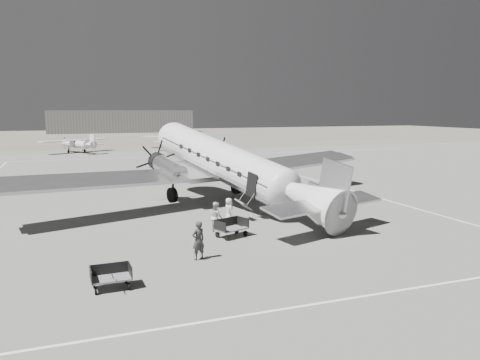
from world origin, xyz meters
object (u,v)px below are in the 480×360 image
Objects in this scene: dc3_airliner at (230,167)px; ground_crew at (198,240)px; light_plane_left at (77,145)px; baggage_cart_near at (232,228)px; light_plane_right at (175,142)px; hangar_main at (120,121)px; passenger at (229,211)px; baggage_cart_far at (111,278)px; ramp_agent at (216,217)px.

dc3_airliner is 16.54× the size of ground_crew.
light_plane_left is 6.70× the size of baggage_cart_near.
baggage_cart_near is at bearing -65.14° from light_plane_right.
light_plane_left is 55.92m from baggage_cart_near.
hangar_main reaches higher than ground_crew.
ground_crew is at bearing -133.59° from dc3_airliner.
dc3_airliner is 11.82m from ground_crew.
ground_crew is 7.04m from passenger.
baggage_cart_far is at bearing -70.21° from light_plane_right.
light_plane_right is at bearing -120.30° from ground_crew.
ramp_agent is at bearing -65.81° from light_plane_right.
baggage_cart_near is 1.46m from ramp_agent.
ground_crew is at bearing 142.12° from passenger.
hangar_main is at bearing 70.11° from dc3_airliner.
baggage_cart_far is at bearing -96.17° from hangar_main.
light_plane_left reaches higher than ground_crew.
baggage_cart_far is 0.88× the size of ground_crew.
ramp_agent is (6.26, 6.70, 0.40)m from baggage_cart_far.
hangar_main is at bearing 81.91° from baggage_cart_far.
light_plane_left reaches higher than ramp_agent.
hangar_main is 123.63m from ramp_agent.
light_plane_right is at bearing -18.77° from ramp_agent.
light_plane_left is at bearing -2.16° from ramp_agent.
dc3_airliner reaches higher than ramp_agent.
light_plane_right is 7.66× the size of baggage_cart_far.
light_plane_right is 7.00× the size of baggage_cart_near.
light_plane_left is 16.32m from light_plane_right.
baggage_cart_far is (-16.25, -62.89, -0.81)m from light_plane_right.
hangar_main is at bearing 126.13° from light_plane_right.
light_plane_left is at bearing -105.02° from ground_crew.
passenger is (3.53, 6.09, -0.13)m from ground_crew.
hangar_main is 117.40m from dc3_airliner.
passenger is (1.32, 1.67, -0.09)m from ramp_agent.
ramp_agent is (2.21, 4.41, -0.05)m from ground_crew.
baggage_cart_far is at bearing -143.22° from dc3_airliner.
baggage_cart_near is 1.13× the size of passenger.
ramp_agent is (-0.45, 1.34, 0.36)m from baggage_cart_near.
ramp_agent is at bearing -135.52° from ground_crew.
light_plane_left reaches higher than baggage_cart_far.
hangar_main is 70.62m from light_plane_left.
dc3_airliner reaches higher than passenger.
ground_crew is 4.94m from ramp_agent.
light_plane_left is at bearing -101.45° from hangar_main.
hangar_main is 124.95m from baggage_cart_near.
dc3_airliner is 49.00m from light_plane_left.
light_plane_left is 0.96× the size of light_plane_right.
light_plane_right is at bearing -16.77° from passenger.
dc3_airliner reaches higher than light_plane_left.
ground_crew is at bearing -115.55° from light_plane_left.
dc3_airliner reaches higher than light_plane_right.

